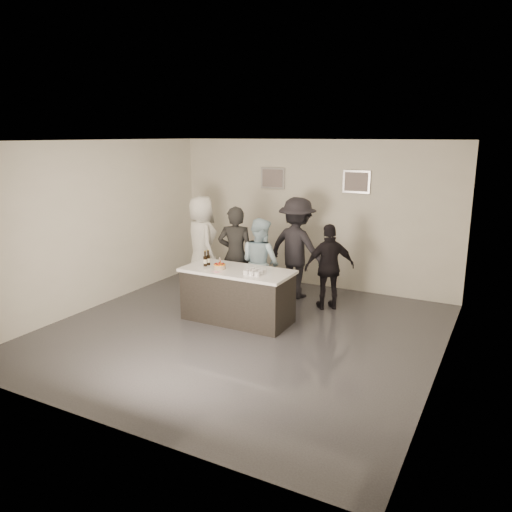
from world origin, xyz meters
The scene contains 19 objects.
floor centered at (0.00, 0.00, 0.00)m, with size 6.00×6.00×0.00m, color #3D3D42.
ceiling centered at (0.00, 0.00, 3.00)m, with size 6.00×6.00×0.00m, color white.
wall_back centered at (0.00, 3.00, 1.50)m, with size 6.00×0.04×3.00m, color silver.
wall_front centered at (0.00, -3.00, 1.50)m, with size 6.00×0.04×3.00m, color silver.
wall_left centered at (-3.00, 0.00, 1.50)m, with size 0.04×6.00×3.00m, color silver.
wall_right centered at (3.00, 0.00, 1.50)m, with size 0.04×6.00×3.00m, color silver.
picture_left centered at (-0.90, 2.97, 2.20)m, with size 0.54×0.04×0.44m, color #B2B2B7.
picture_right centered at (0.90, 2.97, 2.20)m, with size 0.54×0.04×0.44m, color #B2B2B7.
bar_counter centered at (-0.31, 0.42, 0.45)m, with size 1.86×0.86×0.90m, color white.
cake centered at (-0.59, 0.32, 0.94)m, with size 0.20×0.20×0.07m, color orange.
beer_bottle_a centered at (-0.90, 0.44, 1.03)m, with size 0.07×0.07×0.26m, color black.
beer_bottle_b centered at (-0.91, 0.36, 1.03)m, with size 0.07×0.07×0.26m, color black.
tumbler_cluster centered at (0.07, 0.31, 0.94)m, with size 0.30×0.30×0.08m, color gold.
candles centered at (-0.54, 0.13, 0.90)m, with size 0.24×0.08×0.01m, color pink.
person_main_black centered at (-0.81, 1.24, 0.91)m, with size 0.67×0.44×1.83m, color black.
person_main_blue centered at (-0.33, 1.29, 0.82)m, with size 0.80×0.62×1.64m, color #A9CDDE.
person_guest_left centered at (-1.91, 1.75, 0.95)m, with size 0.93×0.60×1.90m, color white.
person_guest_right centered at (0.85, 1.72, 0.78)m, with size 0.91×0.38×1.56m, color black.
person_guest_back centered at (0.05, 2.09, 0.97)m, with size 1.26×0.72×1.94m, color black.
Camera 1 is at (3.70, -6.53, 3.09)m, focal length 35.00 mm.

